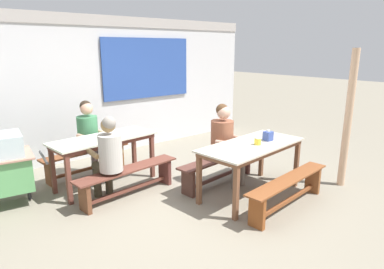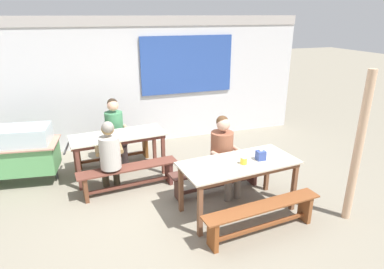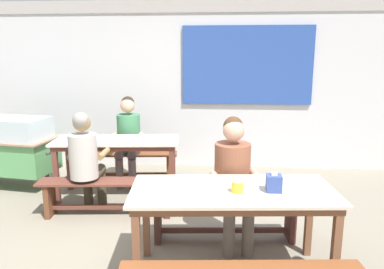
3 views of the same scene
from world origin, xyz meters
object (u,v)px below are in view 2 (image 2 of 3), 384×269
dining_table_near (239,167)px  wooden_support_post (358,149)px  dining_table_far (118,139)px  bench_far_back (113,148)px  bench_far_front (129,175)px  condiment_jar (244,160)px  person_right_near_table (224,151)px  tissue_box (261,155)px  person_center_facing (115,128)px  bench_near_front (262,215)px  bench_near_back (217,175)px  food_cart (12,151)px  soup_bowl (116,133)px  person_left_back_turned (110,153)px

dining_table_near → wooden_support_post: size_ratio=0.82×
dining_table_far → bench_far_back: bearing=95.6°
bench_far_front → condiment_jar: 1.93m
person_right_near_table → tissue_box: person_right_near_table is taller
tissue_box → condiment_jar: tissue_box is taller
person_center_facing → bench_near_front: bearing=-62.1°
bench_far_front → dining_table_near: bearing=-37.7°
bench_near_front → bench_far_back: bearing=118.5°
dining_table_near → wooden_support_post: bearing=-25.7°
tissue_box → wooden_support_post: size_ratio=0.08×
dining_table_near → bench_near_front: size_ratio=1.02×
bench_far_back → bench_near_front: size_ratio=0.91×
condiment_jar → person_center_facing: bearing=122.7°
bench_near_back → bench_far_front: bearing=160.6°
bench_near_front → food_cart: bearing=141.3°
dining_table_far → person_right_near_table: (1.49, -1.14, 0.03)m
bench_far_back → bench_near_back: (1.47, -1.70, 0.00)m
dining_table_far → soup_bowl: soup_bowl is taller
person_center_facing → soup_bowl: size_ratio=9.80×
dining_table_far → condiment_jar: size_ratio=15.71×
dining_table_near → food_cart: bearing=148.0°
bench_near_front → tissue_box: tissue_box is taller
dining_table_near → bench_far_back: bearing=123.5°
dining_table_far → bench_near_back: bearing=-37.6°
dining_table_far → bench_near_front: 2.80m
condiment_jar → wooden_support_post: bearing=-23.8°
bench_far_back → wooden_support_post: 4.25m
bench_near_back → person_left_back_turned: 1.74m
bench_far_back → person_right_near_table: bearing=-48.4°
soup_bowl → wooden_support_post: (2.90, -2.41, 0.26)m
bench_far_back → condiment_jar: size_ratio=14.63×
dining_table_near → condiment_jar: size_ratio=16.42×
bench_near_front → condiment_jar: (-0.02, 0.54, 0.55)m
dining_table_near → food_cart: (-3.20, 1.99, -0.12)m
food_cart → person_left_back_turned: person_left_back_turned is taller
bench_far_front → person_left_back_turned: (-0.27, 0.04, 0.41)m
condiment_jar → bench_far_back: bearing=123.3°
bench_far_front → condiment_jar: bearing=-38.8°
soup_bowl → bench_far_front: bearing=-82.5°
dining_table_far → bench_far_back: 0.74m
bench_near_back → soup_bowl: 1.89m
wooden_support_post → bench_near_front: bearing=177.3°
bench_near_back → person_right_near_table: 0.44m
bench_near_back → bench_far_back: bearing=130.9°
bench_far_front → wooden_support_post: wooden_support_post is taller
bench_far_front → wooden_support_post: 3.41m
dining_table_far → tissue_box: size_ratio=10.39×
bench_far_back → bench_near_back: 2.25m
bench_far_front → person_right_near_table: (1.43, -0.52, 0.44)m
food_cart → condiment_jar: food_cart is taller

